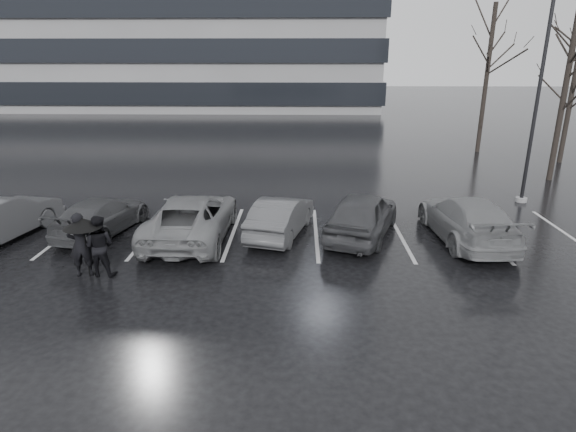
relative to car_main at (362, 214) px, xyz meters
The scene contains 15 objects.
ground 3.18m from the car_main, 132.75° to the right, with size 160.00×160.00×0.00m, color black.
car_main is the anchor object (origin of this frame).
car_west_a 2.68m from the car_main, behind, with size 1.35×3.88×1.28m, color #2B2B2D.
car_west_b 5.56m from the car_main, behind, with size 2.39×5.18×1.44m, color #505053.
car_west_c 8.69m from the car_main, behind, with size 1.67×4.11×1.19m, color black.
car_west_d 11.75m from the car_main, behind, with size 1.53×4.38×1.44m, color #2B2B2D.
car_east 3.33m from the car_main, ahead, with size 1.99×4.90×1.42m, color #505053.
pedestrian_left 8.53m from the car_main, 157.97° to the right, with size 0.66×0.43×1.80m, color black.
pedestrian_right 8.07m from the car_main, 157.06° to the right, with size 0.82×0.64×1.70m, color black.
umbrella 8.44m from the car_main, 157.15° to the right, with size 1.00×1.00×1.69m.
lamp_post 8.60m from the car_main, 30.11° to the left, with size 0.44×0.44×8.05m.
stall_stripes 3.00m from the car_main, behind, with size 19.72×5.00×0.00m.
tree_east 12.98m from the car_main, 37.98° to the left, with size 0.26×0.26×8.00m, color black.
tree_ne 17.29m from the car_main, 43.41° to the left, with size 0.26×0.26×7.00m, color black.
tree_north 17.56m from the car_main, 58.85° to the left, with size 0.26×0.26×8.50m, color black.
Camera 1 is at (0.04, -12.71, 5.74)m, focal length 30.00 mm.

